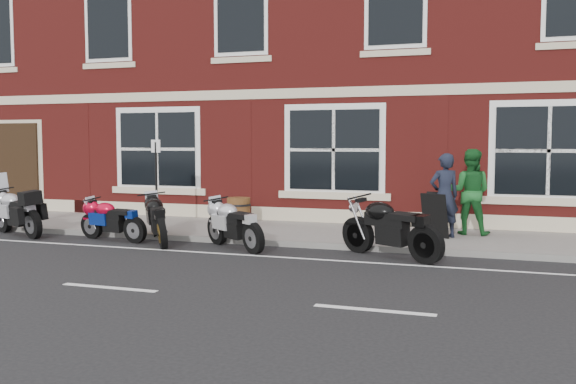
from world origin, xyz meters
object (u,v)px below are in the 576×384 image
a_board_sign (435,215)px  barrel_planter (239,211)px  parking_sign (156,178)px  moto_naked_black (390,226)px  pedestrian_right (470,192)px  moto_sport_black (159,218)px  pedestrian_left (444,196)px  moto_sport_red (112,219)px  moto_sport_silver (235,223)px  moto_touring_silver (17,210)px

a_board_sign → barrel_planter: size_ratio=1.44×
parking_sign → moto_naked_black: bearing=5.0°
a_board_sign → parking_sign: (-6.36, -0.77, 0.73)m
pedestrian_right → parking_sign: bearing=17.0°
moto_sport_black → pedestrian_left: 6.13m
moto_naked_black → a_board_sign: size_ratio=2.17×
moto_sport_black → parking_sign: bearing=86.4°
parking_sign → moto_sport_black: bearing=-39.6°
moto_sport_black → moto_naked_black: 4.98m
moto_sport_red → barrel_planter: (1.93, 2.54, -0.03)m
moto_sport_black → pedestrian_right: pedestrian_right is taller
moto_naked_black → pedestrian_right: (1.31, 2.75, 0.47)m
moto_sport_black → pedestrian_left: pedestrian_left is taller
moto_sport_black → barrel_planter: bearing=36.6°
pedestrian_left → parking_sign: 6.60m
moto_naked_black → parking_sign: size_ratio=1.00×
moto_sport_red → moto_naked_black: size_ratio=0.89×
moto_sport_silver → moto_touring_silver: bearing=124.4°
barrel_planter → parking_sign: 2.21m
moto_touring_silver → moto_sport_red: size_ratio=1.10×
pedestrian_right → parking_sign: size_ratio=0.90×
pedestrian_left → a_board_sign: 0.46m
moto_sport_silver → barrel_planter: bearing=56.9°
moto_naked_black → moto_sport_red: bearing=118.4°
moto_sport_silver → parking_sign: size_ratio=0.83×
moto_sport_black → parking_sign: (-0.75, 1.18, 0.79)m
a_board_sign → barrel_planter: a_board_sign is taller
moto_sport_red → a_board_sign: (6.77, 1.99, 0.12)m
moto_sport_black → pedestrian_right: bearing=-13.5°
barrel_planter → parking_sign: (-1.53, -1.33, 0.88)m
moto_touring_silver → barrel_planter: bearing=-36.8°
pedestrian_right → a_board_sign: bearing=50.1°
moto_touring_silver → moto_sport_red: (2.59, -0.01, -0.10)m
moto_sport_silver → parking_sign: 2.99m
moto_touring_silver → pedestrian_right: bearing=-51.3°
barrel_planter → moto_naked_black: bearing=-32.1°
moto_sport_silver → moto_naked_black: moto_naked_black is taller
moto_sport_red → barrel_planter: 3.19m
pedestrian_left → moto_sport_red: bearing=-13.1°
moto_naked_black → moto_sport_silver: bearing=119.4°
pedestrian_left → a_board_sign: pedestrian_left is taller
parking_sign → moto_sport_red: bearing=-90.5°
a_board_sign → parking_sign: parking_sign is taller
moto_touring_silver → pedestrian_left: bearing=-54.3°
barrel_planter → parking_sign: parking_sign is taller
moto_sport_silver → pedestrian_left: (3.98, 2.09, 0.50)m
barrel_planter → parking_sign: bearing=-139.0°
moto_sport_red → a_board_sign: bearing=-62.2°
moto_sport_red → parking_sign: parking_sign is taller
moto_touring_silver → moto_sport_black: (3.74, 0.03, -0.04)m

